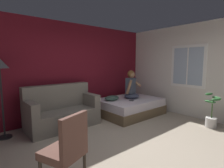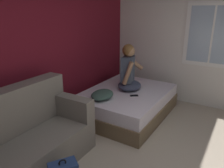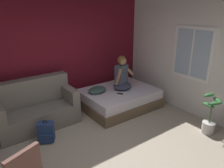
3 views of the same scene
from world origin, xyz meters
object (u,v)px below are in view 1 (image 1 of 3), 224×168
person_seated (131,87)px  couch (62,111)px  side_chair (67,148)px  cell_phone (131,101)px  bed (129,106)px  throw_pillow (112,98)px  floor_lamp (0,71)px  backpack (74,128)px  potted_plant (212,115)px

person_seated → couch: bearing=171.6°
side_chair → person_seated: bearing=30.2°
cell_phone → couch: bearing=127.6°
person_seated → cell_phone: size_ratio=6.08×
bed → cell_phone: 0.37m
side_chair → throw_pillow: 3.05m
bed → floor_lamp: floor_lamp is taller
backpack → person_seated: bearing=10.2°
potted_plant → throw_pillow: bearing=119.6°
floor_lamp → throw_pillow: bearing=-6.5°
person_seated → throw_pillow: size_ratio=1.82×
couch → person_seated: bearing=-8.4°
floor_lamp → person_seated: bearing=-8.0°
bed → side_chair: side_chair is taller
bed → throw_pillow: throw_pillow is taller
couch → floor_lamp: floor_lamp is taller
backpack → throw_pillow: 1.70m
potted_plant → couch: bearing=138.9°
side_chair → person_seated: 3.51m
couch → potted_plant: (2.80, -2.44, -0.09)m
throw_pillow → cell_phone: bearing=-45.5°
couch → throw_pillow: (1.50, -0.16, 0.16)m
couch → floor_lamp: size_ratio=1.01×
throw_pillow → floor_lamp: 2.88m
bed → person_seated: bearing=11.3°
side_chair → floor_lamp: bearing=99.1°
side_chair → person_seated: person_seated is taller
bed → cell_phone: (-0.15, -0.23, 0.25)m
bed → couch: couch is taller
person_seated → throw_pillow: bearing=166.1°
cell_phone → backpack: bearing=148.7°
person_seated → backpack: person_seated is taller
bed → cell_phone: cell_phone is taller
couch → person_seated: size_ratio=1.96×
side_chair → backpack: bearing=59.5°
couch → side_chair: (-0.87, -2.08, 0.14)m
cell_phone → potted_plant: (0.89, -1.87, -0.18)m
bed → side_chair: 3.41m
person_seated → floor_lamp: size_ratio=0.51×
backpack → floor_lamp: 1.91m
person_seated → floor_lamp: (-3.38, 0.47, 0.59)m
bed → person_seated: person_seated is taller
cell_phone → floor_lamp: (-3.13, 0.72, 0.94)m
throw_pillow → person_seated: bearing=-13.9°
bed → person_seated: 0.61m
backpack → cell_phone: size_ratio=3.18×
couch → person_seated: (2.16, -0.32, 0.44)m
person_seated → floor_lamp: floor_lamp is taller
floor_lamp → bed: bearing=-8.5°
bed → potted_plant: (0.74, -2.10, 0.07)m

